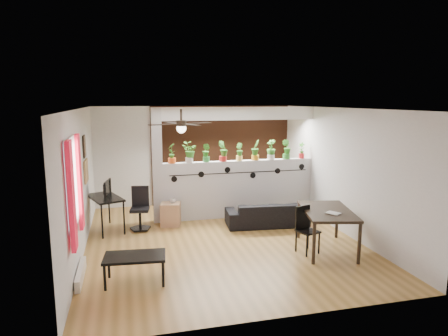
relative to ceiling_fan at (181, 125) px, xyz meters
The scene contains 30 objects.
room_shell 1.33m from the ceiling_fan, 20.56° to the left, with size 6.30×7.10×2.90m.
partition_wall 2.91m from the ceiling_fan, 48.37° to the left, with size 3.60×0.18×1.35m, color #BCBCC1.
ceiling_header 2.41m from the ceiling_fan, 48.37° to the left, with size 3.60×0.18×0.30m, color silver.
pier_column 2.09m from the ceiling_fan, 99.77° to the left, with size 0.22×0.20×2.60m, color #BCBCC1.
brick_panel 3.78m from the ceiling_fan, 63.93° to the left, with size 3.90×0.05×2.60m, color #9D502D.
vine_decal 2.64m from the ceiling_fan, 46.80° to the left, with size 3.31×0.01×0.30m.
window_assembly 2.13m from the ceiling_fan, 152.87° to the right, with size 0.09×1.30×1.55m.
baseboard_heater 2.96m from the ceiling_fan, 152.65° to the right, with size 0.08×1.00×0.18m, color silver.
corkboard 2.38m from the ceiling_fan, 144.85° to the left, with size 0.03×0.60×0.45m, color #A37D4E.
framed_art 2.19m from the ceiling_fan, 145.97° to the left, with size 0.03×0.34×0.44m.
ceiling_fan is the anchor object (origin of this frame).
potted_plant_0 1.94m from the ceiling_fan, 89.36° to the left, with size 0.30×0.32×0.48m.
potted_plant_1 1.98m from the ceiling_fan, 77.02° to the left, with size 0.29×0.26×0.47m.
potted_plant_2 2.11m from the ceiling_fan, 65.77° to the left, with size 0.27×0.28×0.43m.
potted_plant_3 2.28m from the ceiling_fan, 56.20° to the left, with size 0.27×0.23×0.48m.
potted_plant_4 2.52m from the ceiling_fan, 48.37° to the left, with size 0.23×0.25×0.42m.
potted_plant_5 2.78m from the ceiling_fan, 42.06° to the left, with size 0.32×0.32×0.48m.
potted_plant_6 3.08m from the ceiling_fan, 36.98° to the left, with size 0.31×0.32×0.47m.
potted_plant_7 3.39m from the ceiling_fan, 32.88° to the left, with size 0.31×0.31×0.47m.
potted_plant_8 3.73m from the ceiling_fan, 29.51° to the left, with size 0.25×0.25×0.39m.
sofa 3.04m from the ceiling_fan, 25.92° to the left, with size 1.72×0.68×0.50m, color black.
cube_shelf 2.52m from the ceiling_fan, 92.85° to the left, with size 0.42×0.37×0.51m, color #A47756.
cup 2.28m from the ceiling_fan, 90.89° to the left, with size 0.13×0.13×0.11m, color gray.
computer_desk 2.63m from the ceiling_fan, 134.80° to the left, with size 0.86×1.15×0.74m.
monitor 2.63m from the ceiling_fan, 132.01° to the left, with size 0.05×0.31×0.18m, color black.
office_chair 2.46m from the ceiling_fan, 118.40° to the left, with size 0.47×0.47×0.91m.
dining_table 3.12m from the ceiling_fan, 14.85° to the right, with size 1.15×1.56×0.77m.
book 3.08m from the ceiling_fan, 21.66° to the right, with size 0.17×0.23×0.02m, color gray.
folding_chair 2.89m from the ceiling_fan, 17.17° to the right, with size 0.43×0.43×0.85m.
coffee_table 2.45m from the ceiling_fan, 127.04° to the right, with size 0.97×0.60×0.43m.
Camera 1 is at (-1.77, -7.41, 2.77)m, focal length 32.00 mm.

